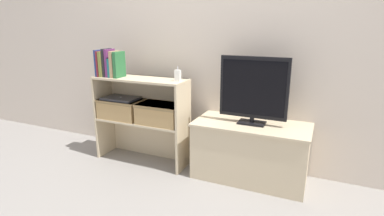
{
  "coord_description": "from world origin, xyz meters",
  "views": [
    {
      "loc": [
        1.02,
        -2.14,
        1.28
      ],
      "look_at": [
        0.0,
        0.15,
        0.59
      ],
      "focal_mm": 28.0,
      "sensor_mm": 36.0,
      "label": 1
    }
  ],
  "objects_px": {
    "tv": "(254,89)",
    "book_navy": "(100,63)",
    "book_plum": "(110,63)",
    "storage_basket_left": "(121,108)",
    "storage_basket_right": "(160,113)",
    "book_olive": "(105,64)",
    "tv_stand": "(250,151)",
    "book_tan": "(115,64)",
    "baby_monitor": "(178,75)",
    "book_maroon": "(102,64)",
    "laptop": "(121,98)",
    "book_charcoal": "(107,63)",
    "book_forest": "(119,65)",
    "book_teal": "(113,68)"
  },
  "relations": [
    {
      "from": "tv",
      "to": "book_plum",
      "type": "height_order",
      "value": "book_plum"
    },
    {
      "from": "storage_basket_left",
      "to": "baby_monitor",
      "type": "bearing_deg",
      "value": 1.41
    },
    {
      "from": "tv_stand",
      "to": "book_tan",
      "type": "distance_m",
      "value": 1.45
    },
    {
      "from": "book_plum",
      "to": "book_forest",
      "type": "xyz_separation_m",
      "value": [
        0.1,
        0.0,
        -0.01
      ]
    },
    {
      "from": "tv",
      "to": "baby_monitor",
      "type": "bearing_deg",
      "value": -173.65
    },
    {
      "from": "tv",
      "to": "book_forest",
      "type": "relative_size",
      "value": 2.35
    },
    {
      "from": "laptop",
      "to": "baby_monitor",
      "type": "bearing_deg",
      "value": 1.41
    },
    {
      "from": "book_olive",
      "to": "tv_stand",
      "type": "bearing_deg",
      "value": 4.87
    },
    {
      "from": "book_forest",
      "to": "baby_monitor",
      "type": "xyz_separation_m",
      "value": [
        0.58,
        0.05,
        -0.07
      ]
    },
    {
      "from": "book_maroon",
      "to": "book_forest",
      "type": "xyz_separation_m",
      "value": [
        0.2,
        0.0,
        -0.0
      ]
    },
    {
      "from": "book_teal",
      "to": "book_tan",
      "type": "distance_m",
      "value": 0.05
    },
    {
      "from": "tv",
      "to": "book_tan",
      "type": "relative_size",
      "value": 2.3
    },
    {
      "from": "book_plum",
      "to": "book_tan",
      "type": "distance_m",
      "value": 0.06
    },
    {
      "from": "book_plum",
      "to": "laptop",
      "type": "xyz_separation_m",
      "value": [
        0.07,
        0.03,
        -0.34
      ]
    },
    {
      "from": "tv",
      "to": "storage_basket_right",
      "type": "bearing_deg",
      "value": -173.97
    },
    {
      "from": "book_maroon",
      "to": "storage_basket_right",
      "type": "height_order",
      "value": "book_maroon"
    },
    {
      "from": "book_tan",
      "to": "baby_monitor",
      "type": "xyz_separation_m",
      "value": [
        0.62,
        0.05,
        -0.07
      ]
    },
    {
      "from": "book_navy",
      "to": "book_maroon",
      "type": "xyz_separation_m",
      "value": [
        0.03,
        0.0,
        -0.0
      ]
    },
    {
      "from": "baby_monitor",
      "to": "storage_basket_left",
      "type": "height_order",
      "value": "baby_monitor"
    },
    {
      "from": "tv_stand",
      "to": "book_tan",
      "type": "bearing_deg",
      "value": -174.65
    },
    {
      "from": "book_forest",
      "to": "laptop",
      "type": "distance_m",
      "value": 0.33
    },
    {
      "from": "book_forest",
      "to": "storage_basket_left",
      "type": "relative_size",
      "value": 0.58
    },
    {
      "from": "book_maroon",
      "to": "laptop",
      "type": "height_order",
      "value": "book_maroon"
    },
    {
      "from": "book_olive",
      "to": "laptop",
      "type": "bearing_deg",
      "value": 12.27
    },
    {
      "from": "tv_stand",
      "to": "laptop",
      "type": "relative_size",
      "value": 2.85
    },
    {
      "from": "book_navy",
      "to": "book_maroon",
      "type": "bearing_deg",
      "value": 0.0
    },
    {
      "from": "book_olive",
      "to": "book_charcoal",
      "type": "distance_m",
      "value": 0.03
    },
    {
      "from": "book_maroon",
      "to": "baby_monitor",
      "type": "distance_m",
      "value": 0.78
    },
    {
      "from": "book_forest",
      "to": "book_olive",
      "type": "bearing_deg",
      "value": -180.0
    },
    {
      "from": "tv",
      "to": "book_navy",
      "type": "bearing_deg",
      "value": -175.38
    },
    {
      "from": "tv",
      "to": "baby_monitor",
      "type": "xyz_separation_m",
      "value": [
        -0.65,
        -0.07,
        0.08
      ]
    },
    {
      "from": "storage_basket_left",
      "to": "laptop",
      "type": "bearing_deg",
      "value": -90.0
    },
    {
      "from": "tv",
      "to": "storage_basket_left",
      "type": "xyz_separation_m",
      "value": [
        -1.25,
        -0.09,
        -0.27
      ]
    },
    {
      "from": "tv",
      "to": "book_charcoal",
      "type": "relative_size",
      "value": 2.14
    },
    {
      "from": "book_navy",
      "to": "baby_monitor",
      "type": "height_order",
      "value": "book_navy"
    },
    {
      "from": "book_charcoal",
      "to": "book_forest",
      "type": "bearing_deg",
      "value": 0.0
    },
    {
      "from": "tv_stand",
      "to": "book_maroon",
      "type": "relative_size",
      "value": 4.04
    },
    {
      "from": "tv_stand",
      "to": "book_navy",
      "type": "distance_m",
      "value": 1.61
    },
    {
      "from": "book_tan",
      "to": "book_teal",
      "type": "bearing_deg",
      "value": 180.0
    },
    {
      "from": "book_maroon",
      "to": "laptop",
      "type": "distance_m",
      "value": 0.37
    },
    {
      "from": "book_navy",
      "to": "book_plum",
      "type": "bearing_deg",
      "value": 0.0
    },
    {
      "from": "book_olive",
      "to": "storage_basket_right",
      "type": "distance_m",
      "value": 0.71
    },
    {
      "from": "book_navy",
      "to": "book_teal",
      "type": "relative_size",
      "value": 1.41
    },
    {
      "from": "book_charcoal",
      "to": "baby_monitor",
      "type": "relative_size",
      "value": 2.04
    },
    {
      "from": "book_charcoal",
      "to": "book_plum",
      "type": "relative_size",
      "value": 1.01
    },
    {
      "from": "storage_basket_left",
      "to": "storage_basket_right",
      "type": "height_order",
      "value": "same"
    },
    {
      "from": "baby_monitor",
      "to": "book_navy",
      "type": "bearing_deg",
      "value": -176.77
    },
    {
      "from": "book_maroon",
      "to": "storage_basket_right",
      "type": "bearing_deg",
      "value": 2.88
    },
    {
      "from": "book_tan",
      "to": "storage_basket_left",
      "type": "relative_size",
      "value": 0.59
    },
    {
      "from": "book_charcoal",
      "to": "book_teal",
      "type": "bearing_deg",
      "value": 0.0
    }
  ]
}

